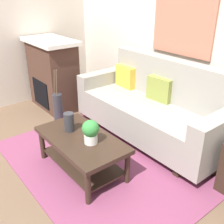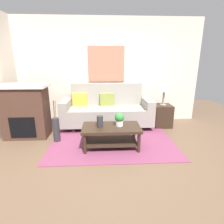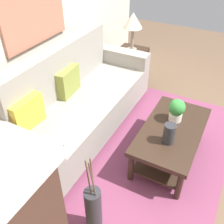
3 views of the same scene
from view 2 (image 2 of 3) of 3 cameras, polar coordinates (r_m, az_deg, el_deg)
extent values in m
plane|color=brown|center=(3.30, 0.68, -13.37)|extent=(8.82, 8.82, 0.00)
cube|color=beige|center=(4.85, -0.83, 12.89)|extent=(4.82, 0.10, 2.70)
cube|color=#843D5B|center=(3.74, 0.17, -9.52)|extent=(2.52, 1.71, 0.01)
cube|color=gray|center=(4.44, -1.55, -0.96)|extent=(1.81, 0.84, 0.40)
cube|color=gray|center=(4.64, -1.71, 5.88)|extent=(1.81, 0.20, 0.56)
cube|color=gray|center=(4.50, -14.47, 0.08)|extent=(0.20, 0.84, 0.60)
cube|color=gray|center=(4.55, 11.21, 0.46)|extent=(0.20, 0.84, 0.60)
cube|color=#332319|center=(4.57, -11.69, -4.22)|extent=(0.08, 0.74, 0.12)
cube|color=#332319|center=(4.61, 8.55, -3.88)|extent=(0.08, 0.74, 0.12)
cube|color=gold|center=(4.57, -10.33, 3.93)|extent=(0.37, 0.14, 0.32)
cube|color=olive|center=(4.53, -1.65, 4.10)|extent=(0.37, 0.15, 0.32)
cube|color=#332319|center=(3.38, -0.24, -5.06)|extent=(1.10, 0.60, 0.05)
cube|color=#332319|center=(3.49, -0.24, -9.43)|extent=(0.98, 0.50, 0.02)
cylinder|color=#332319|center=(3.25, -8.82, -10.31)|extent=(0.06, 0.06, 0.38)
cylinder|color=#332319|center=(3.29, 8.66, -9.90)|extent=(0.06, 0.06, 0.38)
cylinder|color=#332319|center=(3.70, -8.09, -6.86)|extent=(0.06, 0.06, 0.38)
cylinder|color=#332319|center=(3.74, 7.13, -6.56)|extent=(0.06, 0.06, 0.38)
cylinder|color=#2D2D33|center=(3.31, -3.93, -3.06)|extent=(0.12, 0.12, 0.22)
cylinder|color=white|center=(3.38, 2.40, -3.67)|extent=(0.14, 0.14, 0.10)
sphere|color=#34863A|center=(3.34, 2.42, -1.70)|extent=(0.18, 0.18, 0.18)
cube|color=#332319|center=(4.70, 15.85, -1.12)|extent=(0.44, 0.44, 0.56)
cylinder|color=gray|center=(4.63, 16.12, 2.31)|extent=(0.16, 0.16, 0.02)
cylinder|color=gray|center=(4.59, 16.28, 4.31)|extent=(0.05, 0.05, 0.35)
cone|color=beige|center=(4.54, 16.56, 7.83)|extent=(0.28, 0.28, 0.22)
cube|color=#472D23|center=(4.26, -26.01, -0.17)|extent=(0.90, 0.50, 1.10)
cube|color=black|center=(4.11, -26.91, -4.52)|extent=(0.52, 0.02, 0.44)
cube|color=silver|center=(4.15, -27.00, 7.54)|extent=(1.02, 0.58, 0.06)
cylinder|color=#2D2D33|center=(3.84, -17.53, -5.54)|extent=(0.14, 0.14, 0.51)
cylinder|color=brown|center=(3.70, -17.80, 0.75)|extent=(0.02, 0.04, 0.36)
cylinder|color=brown|center=(3.73, -18.18, 0.82)|extent=(0.02, 0.04, 0.36)
cylinder|color=brown|center=(3.69, -18.31, 0.67)|extent=(0.02, 0.05, 0.36)
cube|color=#B77056|center=(4.77, -1.85, 15.20)|extent=(0.94, 0.03, 0.91)
camera|label=1|loc=(2.99, 51.59, 16.38)|focal=43.19mm
camera|label=3|loc=(3.44, -41.69, 22.50)|focal=41.33mm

